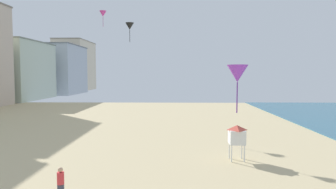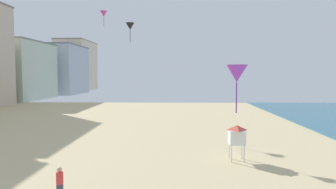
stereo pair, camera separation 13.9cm
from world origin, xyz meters
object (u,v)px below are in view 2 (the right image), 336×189
Objects in this scene: kite_flyer at (60,182)px; lifeguard_stand at (237,135)px; kite_magenta_delta at (104,14)px; kite_purple_delta at (237,74)px; kite_black_delta at (130,26)px.

lifeguard_stand reaches higher than kite_flyer.
lifeguard_stand is 26.37m from kite_magenta_delta.
kite_flyer is 0.61× the size of kite_purple_delta.
kite_flyer is 10.81m from kite_purple_delta.
kite_black_delta is 0.73× the size of kite_purple_delta.
kite_magenta_delta is at bearing 119.44° from kite_purple_delta.
kite_purple_delta is at bearing -80.12° from lifeguard_stand.
kite_purple_delta is (13.08, -23.18, -7.92)m from kite_magenta_delta.
kite_purple_delta reaches higher than kite_flyer.
kite_black_delta is 17.10m from kite_purple_delta.
lifeguard_stand is (10.00, 7.15, 0.92)m from kite_flyer.
kite_black_delta is (-9.12, 9.67, 9.23)m from lifeguard_stand.
kite_black_delta reaches higher than lifeguard_stand.
kite_flyer is at bearing -81.13° from kite_magenta_delta.
kite_magenta_delta reaches higher than kite_black_delta.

